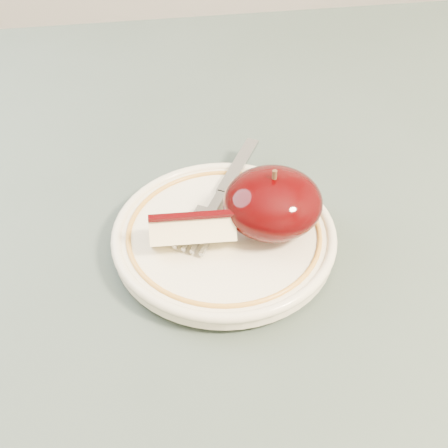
{
  "coord_description": "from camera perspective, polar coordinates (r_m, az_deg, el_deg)",
  "views": [
    {
      "loc": [
        -0.02,
        -0.39,
        1.14
      ],
      "look_at": [
        0.03,
        -0.01,
        0.78
      ],
      "focal_mm": 50.0,
      "sensor_mm": 36.0,
      "label": 1
    }
  ],
  "objects": [
    {
      "name": "apple_half",
      "position": [
        0.52,
        4.47,
        1.95
      ],
      "size": [
        0.08,
        0.08,
        0.06
      ],
      "color": "black",
      "rests_on": "plate"
    },
    {
      "name": "plate",
      "position": [
        0.54,
        -0.0,
        -1.1
      ],
      "size": [
        0.19,
        0.19,
        0.02
      ],
      "color": "#EEE7C8",
      "rests_on": "table"
    },
    {
      "name": "fork",
      "position": [
        0.56,
        -0.22,
        2.79
      ],
      "size": [
        0.1,
        0.15,
        0.0
      ],
      "rotation": [
        0.0,
        0.0,
        1.06
      ],
      "color": "#94969C",
      "rests_on": "plate"
    },
    {
      "name": "table",
      "position": [
        0.62,
        -3.2,
        -7.45
      ],
      "size": [
        0.9,
        0.9,
        0.75
      ],
      "color": "brown",
      "rests_on": "ground"
    },
    {
      "name": "apple_wedge",
      "position": [
        0.51,
        -2.89,
        -0.58
      ],
      "size": [
        0.07,
        0.03,
        0.03
      ],
      "rotation": [
        0.0,
        0.0,
        -0.05
      ],
      "color": "#FFEDBB",
      "rests_on": "plate"
    }
  ]
}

